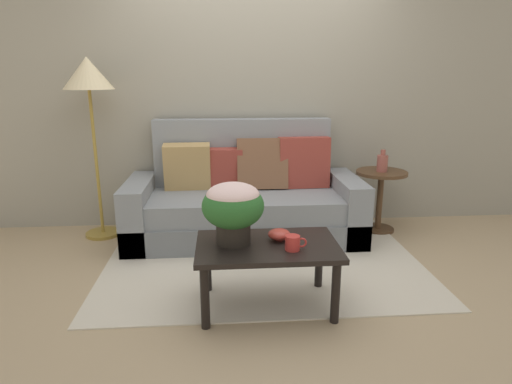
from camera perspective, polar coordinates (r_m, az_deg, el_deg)
The scene contains 11 objects.
ground_plane at distance 3.57m, azimuth 1.00°, elevation -9.37°, with size 14.00×14.00×0.00m, color tan.
wall_back at distance 4.35m, azimuth -0.36°, elevation 15.31°, with size 6.40×0.12×2.98m, color gray.
area_rug at distance 3.61m, azimuth 0.91°, elevation -8.94°, with size 2.52×1.83×0.01m, color beige.
couch at distance 4.05m, azimuth -1.47°, elevation -1.20°, with size 2.12×0.87×1.07m.
coffee_table at distance 2.81m, azimuth 1.49°, elevation -8.05°, with size 0.91×0.58×0.44m.
side_table at distance 4.33m, azimuth 16.02°, elevation 0.27°, with size 0.48×0.48×0.59m.
floor_lamp at distance 4.16m, azimuth -21.12°, elevation 13.05°, with size 0.44×0.44×1.63m.
potted_plant at distance 2.73m, azimuth -3.04°, elevation -1.87°, with size 0.39×0.39×0.40m.
coffee_mug at distance 2.69m, azimuth 4.89°, elevation -6.67°, with size 0.14×0.09×0.09m.
snack_bowl at distance 2.84m, azimuth 3.06°, elevation -5.58°, with size 0.15×0.15×0.07m.
table_vase at distance 4.26m, azimuth 16.26°, elevation 3.72°, with size 0.10×0.10×0.21m.
Camera 1 is at (-0.32, -3.23, 1.48)m, focal length 30.45 mm.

